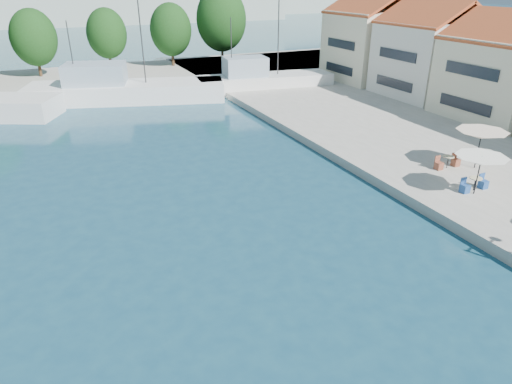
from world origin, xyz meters
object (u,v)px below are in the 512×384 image
trawler_03 (122,90)px  trawler_04 (261,82)px  umbrella_white (481,161)px  umbrella_cream (481,135)px

trawler_03 → trawler_04: size_ratio=1.31×
trawler_04 → umbrella_white: (-1.29, -30.20, 1.48)m
umbrella_white → umbrella_cream: (3.13, 2.77, 0.21)m
trawler_03 → umbrella_cream: trawler_03 is taller
trawler_04 → umbrella_white: size_ratio=5.56×
trawler_03 → trawler_04: bearing=8.6°
umbrella_white → trawler_04: bearing=87.5°
trawler_04 → umbrella_cream: (1.84, -27.44, 1.69)m
trawler_04 → umbrella_cream: size_ratio=4.98×
umbrella_cream → umbrella_white: bearing=-138.6°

